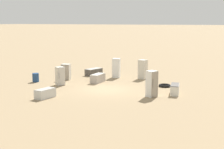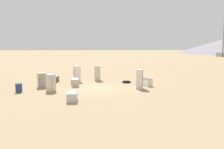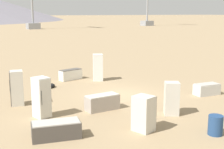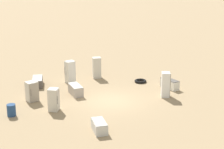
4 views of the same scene
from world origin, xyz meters
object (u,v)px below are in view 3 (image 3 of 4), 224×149
Objects in this scene: discarded_fridge_1 at (172,98)px; discarded_fridge_7 at (42,97)px; rusty_barrel at (215,125)px; discarded_fridge_0 at (207,89)px; discarded_fridge_2 at (144,113)px; scrap_tire at (47,86)px; discarded_fridge_8 at (56,130)px; discarded_fridge_5 at (98,67)px; discarded_fridge_3 at (17,88)px; discarded_fridge_4 at (71,75)px; discarded_fridge_6 at (102,102)px; power_pylon_0 at (147,0)px.

discarded_fridge_7 is at bearing -174.61° from discarded_fridge_1.
discarded_fridge_0 is at bearing 137.68° from rusty_barrel.
discarded_fridge_1 is 2.52m from discarded_fridge_2.
scrap_tire is (-5.45, 1.90, -0.82)m from discarded_fridge_7.
discarded_fridge_7 is 2.72m from discarded_fridge_8.
discarded_fridge_2 is 9.67m from discarded_fridge_5.
discarded_fridge_7 is 7.49m from rusty_barrel.
discarded_fridge_4 is (-4.48, 4.65, -0.53)m from discarded_fridge_3.
discarded_fridge_6 reaches higher than discarded_fridge_8.
discarded_fridge_7 is at bearing -44.38° from discarded_fridge_4.
discarded_fridge_0 is 9.51m from discarded_fridge_7.
power_pylon_0 is at bearing -39.28° from discarded_fridge_6.
rusty_barrel is (2.63, 5.52, 0.06)m from discarded_fridge_8.
discarded_fridge_7 reaches higher than discarded_fridge_2.
discarded_fridge_6 reaches higher than scrap_tire.
discarded_fridge_7 is at bearing -37.59° from power_pylon_0.
discarded_fridge_0 reaches higher than scrap_tire.
discarded_fridge_5 is at bearing 37.98° from discarded_fridge_4.
discarded_fridge_7 reaches higher than discarded_fridge_3.
discarded_fridge_1 reaches higher than discarded_fridge_6.
discarded_fridge_2 is 0.87× the size of discarded_fridge_6.
discarded_fridge_0 is at bearing -36.91° from discarded_fridge_5.
discarded_fridge_8 is at bearing -115.46° from rusty_barrel.
power_pylon_0 reaches higher than discarded_fridge_6.
discarded_fridge_4 is at bearing 40.27° from discarded_fridge_0.
discarded_fridge_8 is at bearing -38.18° from discarded_fridge_4.
discarded_fridge_2 reaches higher than discarded_fridge_4.
discarded_fridge_0 is 0.92× the size of discarded_fridge_6.
discarded_fridge_1 is at bearing -119.39° from discarded_fridge_3.
discarded_fridge_4 reaches higher than discarded_fridge_0.
power_pylon_0 reaches higher than discarded_fridge_2.
power_pylon_0 is 102.81m from discarded_fridge_2.
discarded_fridge_5 reaches higher than discarded_fridge_3.
discarded_fridge_4 is at bearing 124.71° from scrap_tire.
discarded_fridge_4 is at bearing -135.84° from discarded_fridge_7.
discarded_fridge_2 is at bearing -179.37° from discarded_fridge_6.
discarded_fridge_5 is 1.01× the size of discarded_fridge_7.
power_pylon_0 is at bearing 146.55° from rusty_barrel.
power_pylon_0 is 37.82× the size of rusty_barrel.
discarded_fridge_3 reaches higher than discarded_fridge_8.
discarded_fridge_1 is 0.83× the size of discarded_fridge_5.
power_pylon_0 reaches higher than discarded_fridge_8.
discarded_fridge_1 is 9.57m from discarded_fridge_4.
discarded_fridge_7 is (5.74, -5.63, -0.01)m from discarded_fridge_5.
discarded_fridge_4 is (-10.54, 0.97, -0.36)m from discarded_fridge_2.
discarded_fridge_0 is 0.79× the size of discarded_fridge_8.
discarded_fridge_1 is 0.93× the size of discarded_fridge_6.
discarded_fridge_0 is at bearing -32.88° from power_pylon_0.
discarded_fridge_6 is at bearing 169.27° from discarded_fridge_1.
discarded_fridge_6 is at bearing -118.51° from discarded_fridge_3.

